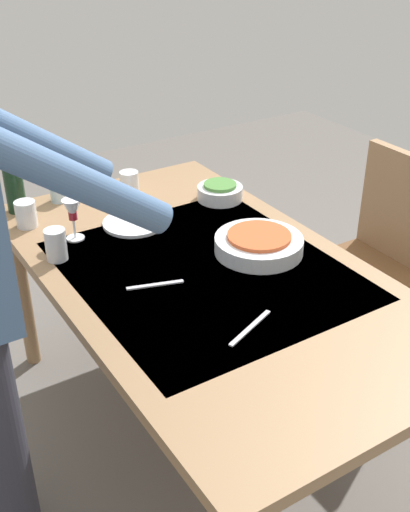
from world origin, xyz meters
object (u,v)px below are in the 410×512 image
Objects in this scene: wine_bottle at (14,184)px; water_cup_far_left at (129,183)px; water_cup_near_left at (56,245)px; dining_table at (205,287)px; water_cup_far_right at (26,214)px; side_bowl_salad at (220,192)px; water_cup_near_right at (59,191)px; chair_near at (379,250)px; wine_glass_left at (73,212)px; serving_bowl_pasta at (259,244)px; dinner_plate_near at (134,223)px.

wine_bottle is 3.00× the size of water_cup_far_left.
dining_table is at bearing -130.02° from water_cup_near_left.
water_cup_far_right is (0.29, 0.00, -0.01)m from water_cup_near_left.
water_cup_far_right is at bearing 76.15° from side_bowl_salad.
water_cup_near_right is 0.64m from side_bowl_salad.
chair_near is 6.03× the size of wine_glass_left.
chair_near is 1.04m from water_cup_far_left.
serving_bowl_pasta is 0.45m from side_bowl_salad.
water_cup_near_left reaches higher than water_cup_far_right.
dinner_plate_near reaches higher than dining_table.
water_cup_near_left reaches higher than water_cup_far_left.
wine_glass_left is at bearing 125.56° from water_cup_far_left.
dining_table is at bearing -146.92° from wine_glass_left.
water_cup_far_right is 0.43× the size of dinner_plate_near.
serving_bowl_pasta is at bearing -118.24° from water_cup_near_left.
chair_near is at bearing -127.51° from side_bowl_salad.
dinner_plate_near is at bearing -120.04° from water_cup_far_right.
serving_bowl_pasta reaches higher than dining_table.
chair_near is 3.96× the size of dinner_plate_near.
wine_glass_left is (0.42, 0.27, 0.17)m from dining_table.
water_cup_far_left is 0.44m from water_cup_far_right.
water_cup_near_left reaches higher than side_bowl_salad.
chair_near is 1.46m from wine_bottle.
wine_bottle is at bearing -0.75° from water_cup_near_left.
wine_bottle is 2.72× the size of water_cup_near_left.
wine_bottle is 0.79m from side_bowl_salad.
wine_glass_left is at bearing 168.20° from water_cup_near_right.
serving_bowl_pasta is at bearing -147.53° from dinner_plate_near.
dinner_plate_near is at bearing -155.41° from water_cup_near_right.
dinner_plate_near is (-0.34, -0.16, -0.04)m from water_cup_near_right.
water_cup_far_left is (-0.09, -0.43, -0.06)m from wine_bottle.
dinner_plate_near is at bearing 67.21° from chair_near.
water_cup_far_left is at bearing 50.97° from side_bowl_salad.
water_cup_near_right is 0.38m from dinner_plate_near.
serving_bowl_pasta is at bearing -141.99° from wine_bottle.
water_cup_far_left is 0.43× the size of dinner_plate_near.
water_cup_far_right reaches higher than dining_table.
wine_bottle reaches higher than water_cup_near_right.
dinner_plate_near is (-0.19, -0.34, -0.04)m from water_cup_far_right.
wine_bottle is 0.44m from water_cup_near_left.
chair_near is 1.39m from water_cup_far_right.
wine_bottle is (0.72, 1.23, 0.31)m from chair_near.
water_cup_near_right reaches higher than side_bowl_salad.
dining_table is 0.24m from serving_bowl_pasta.
water_cup_far_right is (0.61, 0.38, 0.12)m from dining_table.
water_cup_near_left is at bearing 134.35° from wine_glass_left.
chair_near reaches higher than side_bowl_salad.
side_bowl_salad is (0.40, 0.52, 0.23)m from chair_near.
water_cup_far_right is at bearing 59.96° from dinner_plate_near.
wine_bottle is at bearing -4.19° from water_cup_far_right.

